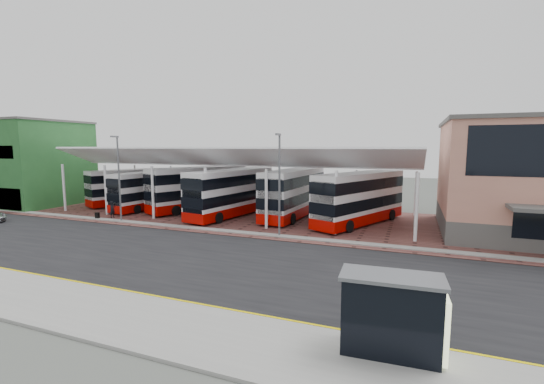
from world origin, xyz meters
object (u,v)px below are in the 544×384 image
Objects in this scene: bus_1 at (152,190)px; bus_2 at (199,189)px; bus_5 at (360,199)px; bus_0 at (132,187)px; pedestrian at (112,209)px; bus_4 at (294,193)px; bus_3 at (231,193)px; bus_shelter at (400,310)px.

bus_1 is 0.89× the size of bus_2.
bus_0 is at bearing -159.81° from bus_5.
bus_4 is at bearing -66.24° from pedestrian.
bus_4 is 18.13m from pedestrian.
bus_1 is at bearing -146.20° from bus_2.
bus_5 is 24.06m from pedestrian.
bus_0 is 6.26× the size of pedestrian.
bus_3 is 12.74m from bus_5.
bus_5 is 6.84× the size of pedestrian.
bus_4 is (21.06, -0.58, 0.24)m from bus_0.
pedestrian is (4.50, -7.80, -1.29)m from bus_0.
bus_shelter is (22.01, -22.52, -0.61)m from bus_2.
bus_4 is 1.02× the size of bus_5.
bus_4 reaches higher than bus_1.
bus_1 reaches higher than bus_shelter.
bus_4 is 6.78m from bus_5.
bus_0 is 0.90× the size of bus_4.
bus_2 is 31.50m from bus_shelter.
bus_4 is at bearing 27.96° from bus_3.
bus_1 is 0.89× the size of bus_4.
bus_3 is at bearing -158.64° from bus_4.
bus_3 is at bearing -63.18° from pedestrian.
bus_0 is 27.79m from bus_5.
bus_5 is at bearing 7.31° from bus_1.
bus_2 is 9.09m from pedestrian.
bus_3 is 3.39× the size of bus_shelter.
bus_0 is 4.77m from bus_1.
bus_4 is at bearing 23.84° from bus_2.
bus_1 is at bearing 138.91° from bus_shelter.
bus_4 is (6.03, 1.94, 0.02)m from bus_3.
bus_5 reaches higher than pedestrian.
bus_5 is (27.74, -1.77, 0.21)m from bus_0.
bus_2 is at bearing -159.58° from bus_5.
bus_2 reaches higher than bus_4.
bus_0 reaches higher than pedestrian.
bus_3 reaches higher than bus_0.
bus_1 is 23.30m from bus_5.
bus_0 is 0.91× the size of bus_5.
bus_2 is at bearing 18.69° from bus_0.
bus_0 is 0.89× the size of bus_2.
bus_1 is at bearing 0.81° from pedestrian.
bus_shelter is at bearing -119.08° from pedestrian.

